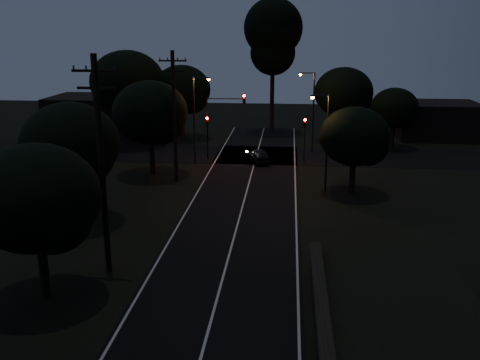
{
  "coord_description": "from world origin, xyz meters",
  "views": [
    {
      "loc": [
        3.13,
        -9.67,
        12.1
      ],
      "look_at": [
        0.0,
        24.0,
        2.5
      ],
      "focal_mm": 40.0,
      "sensor_mm": 36.0,
      "label": 1
    }
  ],
  "objects_px": {
    "signal_left": "(207,130)",
    "signal_right": "(305,131)",
    "streetlight_a": "(196,114)",
    "streetlight_b": "(311,106)",
    "streetlight_c": "(325,136)",
    "car": "(258,155)",
    "signal_mast": "(225,114)",
    "utility_pole_mid": "(101,163)",
    "utility_pole_far": "(174,115)",
    "tall_pine": "(273,36)"
  },
  "relations": [
    {
      "from": "streetlight_c",
      "to": "car",
      "type": "xyz_separation_m",
      "value": [
        -5.53,
        9.07,
        -3.7
      ]
    },
    {
      "from": "signal_left",
      "to": "signal_right",
      "type": "height_order",
      "value": "same"
    },
    {
      "from": "utility_pole_far",
      "to": "signal_left",
      "type": "height_order",
      "value": "utility_pole_far"
    },
    {
      "from": "tall_pine",
      "to": "car",
      "type": "distance_m",
      "value": 19.16
    },
    {
      "from": "utility_pole_far",
      "to": "signal_mast",
      "type": "bearing_deg",
      "value": 68.89
    },
    {
      "from": "signal_right",
      "to": "utility_pole_mid",
      "type": "bearing_deg",
      "value": -112.99
    },
    {
      "from": "tall_pine",
      "to": "signal_left",
      "type": "height_order",
      "value": "tall_pine"
    },
    {
      "from": "streetlight_b",
      "to": "signal_left",
      "type": "bearing_deg",
      "value": -157.95
    },
    {
      "from": "utility_pole_far",
      "to": "streetlight_c",
      "type": "bearing_deg",
      "value": -9.6
    },
    {
      "from": "signal_right",
      "to": "streetlight_a",
      "type": "xyz_separation_m",
      "value": [
        -9.91,
        -1.99,
        1.8
      ]
    },
    {
      "from": "tall_pine",
      "to": "streetlight_c",
      "type": "bearing_deg",
      "value": -79.07
    },
    {
      "from": "signal_right",
      "to": "streetlight_a",
      "type": "bearing_deg",
      "value": -168.66
    },
    {
      "from": "tall_pine",
      "to": "streetlight_b",
      "type": "relative_size",
      "value": 1.95
    },
    {
      "from": "utility_pole_far",
      "to": "car",
      "type": "xyz_separation_m",
      "value": [
        6.3,
        7.07,
        -4.83
      ]
    },
    {
      "from": "utility_pole_far",
      "to": "tall_pine",
      "type": "relative_size",
      "value": 0.67
    },
    {
      "from": "streetlight_b",
      "to": "utility_pole_mid",
      "type": "bearing_deg",
      "value": -111.3
    },
    {
      "from": "streetlight_a",
      "to": "tall_pine",
      "type": "bearing_deg",
      "value": 69.64
    },
    {
      "from": "signal_left",
      "to": "signal_mast",
      "type": "xyz_separation_m",
      "value": [
        1.69,
        0.0,
        1.5
      ]
    },
    {
      "from": "signal_right",
      "to": "car",
      "type": "relative_size",
      "value": 1.07
    },
    {
      "from": "utility_pole_mid",
      "to": "tall_pine",
      "type": "xyz_separation_m",
      "value": [
        7.0,
        40.0,
        5.53
      ]
    },
    {
      "from": "signal_right",
      "to": "streetlight_c",
      "type": "distance_m",
      "value": 10.18
    },
    {
      "from": "signal_mast",
      "to": "car",
      "type": "height_order",
      "value": "signal_mast"
    },
    {
      "from": "streetlight_a",
      "to": "streetlight_b",
      "type": "relative_size",
      "value": 1.0
    },
    {
      "from": "streetlight_c",
      "to": "car",
      "type": "distance_m",
      "value": 11.25
    },
    {
      "from": "utility_pole_mid",
      "to": "car",
      "type": "xyz_separation_m",
      "value": [
        6.3,
        24.07,
        -5.09
      ]
    },
    {
      "from": "utility_pole_mid",
      "to": "car",
      "type": "distance_m",
      "value": 25.39
    },
    {
      "from": "utility_pole_mid",
      "to": "tall_pine",
      "type": "distance_m",
      "value": 40.98
    },
    {
      "from": "car",
      "to": "streetlight_a",
      "type": "bearing_deg",
      "value": -9.03
    },
    {
      "from": "tall_pine",
      "to": "signal_left",
      "type": "bearing_deg",
      "value": -110.46
    },
    {
      "from": "streetlight_a",
      "to": "streetlight_b",
      "type": "xyz_separation_m",
      "value": [
        10.61,
        6.0,
        0.0
      ]
    },
    {
      "from": "streetlight_c",
      "to": "tall_pine",
      "type": "bearing_deg",
      "value": 100.93
    },
    {
      "from": "signal_mast",
      "to": "car",
      "type": "distance_m",
      "value": 4.98
    },
    {
      "from": "streetlight_c",
      "to": "car",
      "type": "bearing_deg",
      "value": 121.39
    },
    {
      "from": "signal_mast",
      "to": "streetlight_b",
      "type": "height_order",
      "value": "streetlight_b"
    },
    {
      "from": "signal_right",
      "to": "streetlight_c",
      "type": "height_order",
      "value": "streetlight_c"
    },
    {
      "from": "utility_pole_mid",
      "to": "signal_right",
      "type": "distance_m",
      "value": 27.3
    },
    {
      "from": "utility_pole_far",
      "to": "car",
      "type": "height_order",
      "value": "utility_pole_far"
    },
    {
      "from": "utility_pole_far",
      "to": "tall_pine",
      "type": "xyz_separation_m",
      "value": [
        7.0,
        23.0,
        5.78
      ]
    },
    {
      "from": "streetlight_b",
      "to": "car",
      "type": "bearing_deg",
      "value": -135.44
    },
    {
      "from": "utility_pole_mid",
      "to": "utility_pole_far",
      "type": "xyz_separation_m",
      "value": [
        0.0,
        17.0,
        -0.25
      ]
    },
    {
      "from": "signal_mast",
      "to": "streetlight_a",
      "type": "relative_size",
      "value": 0.78
    },
    {
      "from": "signal_right",
      "to": "streetlight_b",
      "type": "distance_m",
      "value": 4.45
    },
    {
      "from": "streetlight_b",
      "to": "car",
      "type": "xyz_separation_m",
      "value": [
        -5.01,
        -4.93,
        -3.98
      ]
    },
    {
      "from": "tall_pine",
      "to": "streetlight_c",
      "type": "height_order",
      "value": "tall_pine"
    },
    {
      "from": "utility_pole_far",
      "to": "signal_left",
      "type": "xyz_separation_m",
      "value": [
        1.4,
        7.99,
        -2.65
      ]
    },
    {
      "from": "streetlight_c",
      "to": "car",
      "type": "relative_size",
      "value": 1.96
    },
    {
      "from": "utility_pole_far",
      "to": "utility_pole_mid",
      "type": "bearing_deg",
      "value": -90.0
    },
    {
      "from": "utility_pole_mid",
      "to": "signal_mast",
      "type": "height_order",
      "value": "utility_pole_mid"
    },
    {
      "from": "signal_mast",
      "to": "streetlight_b",
      "type": "distance_m",
      "value": 9.15
    },
    {
      "from": "streetlight_b",
      "to": "streetlight_c",
      "type": "distance_m",
      "value": 14.01
    }
  ]
}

